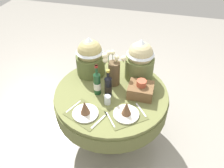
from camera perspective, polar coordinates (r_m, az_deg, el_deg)
name	(u,v)px	position (r m, az deg, el deg)	size (l,w,h in m)	color
ground	(111,135)	(2.83, -0.15, -12.99)	(8.00, 8.00, 0.00)	#9E998E
dining_table	(111,101)	(2.38, -0.18, -4.36)	(1.19, 1.19, 0.72)	olive
place_setting_left	(85,111)	(2.05, -6.88, -6.78)	(0.41, 0.37, 0.16)	brown
place_setting_right	(126,111)	(2.03, 3.67, -7.02)	(0.43, 0.41, 0.16)	brown
flower_vase	(114,70)	(2.28, 0.42, 3.51)	(0.23, 0.15, 0.40)	brown
wine_bottle_left	(108,86)	(2.18, -0.97, -0.40)	(0.07, 0.07, 0.31)	black
wine_bottle_centre	(97,83)	(2.20, -3.83, 0.26)	(0.07, 0.07, 0.34)	#194223
tumbler_near_left	(107,100)	(2.14, -1.17, -4.06)	(0.06, 0.06, 0.09)	silver
gift_tub_back_left	(90,55)	(2.42, -5.65, 7.41)	(0.31, 0.31, 0.45)	#566033
gift_tub_back_right	(140,58)	(2.36, 7.21, 6.61)	(0.31, 0.31, 0.47)	olive
woven_basket_side_right	(141,90)	(2.23, 7.38, -1.45)	(0.25, 0.21, 0.18)	brown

